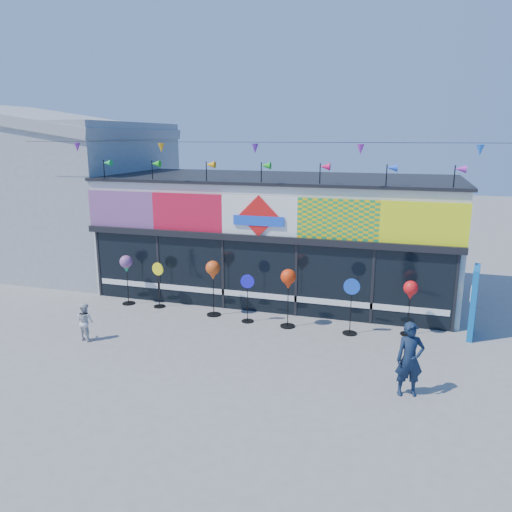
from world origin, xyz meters
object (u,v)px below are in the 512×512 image
at_px(blue_sign, 473,302).
at_px(child, 85,322).
at_px(spinner_0, 126,265).
at_px(spinner_3, 247,297).
at_px(spinner_1, 158,284).
at_px(spinner_2, 213,272).
at_px(spinner_6, 410,292).
at_px(spinner_4, 288,281).
at_px(adult_man, 410,359).
at_px(spinner_5, 351,305).

xyz_separation_m(blue_sign, child, (-10.17, -3.33, -0.48)).
bearing_deg(spinner_0, spinner_3, -5.47).
bearing_deg(spinner_1, spinner_2, -5.88).
distance_m(blue_sign, spinner_2, 7.55).
bearing_deg(spinner_3, spinner_6, 4.18).
height_order(blue_sign, spinner_4, blue_sign).
height_order(spinner_2, child, spinner_2).
bearing_deg(spinner_2, spinner_6, 1.07).
bearing_deg(adult_man, spinner_3, 129.67).
bearing_deg(spinner_5, spinner_6, 14.62).
bearing_deg(blue_sign, spinner_6, -158.08).
height_order(spinner_5, adult_man, adult_man).
bearing_deg(blue_sign, spinner_5, -157.35).
bearing_deg(spinner_3, child, -145.98).
height_order(spinner_1, spinner_2, spinner_2).
height_order(blue_sign, child, blue_sign).
xyz_separation_m(blue_sign, spinner_5, (-3.26, -0.80, -0.15)).
bearing_deg(spinner_5, spinner_1, 175.37).
bearing_deg(spinner_5, blue_sign, 13.84).
xyz_separation_m(spinner_2, child, (-2.66, -2.83, -0.88)).
relative_size(blue_sign, spinner_3, 1.36).
distance_m(spinner_4, child, 5.77).
distance_m(blue_sign, adult_man, 4.25).
height_order(blue_sign, spinner_2, blue_sign).
relative_size(spinner_5, adult_man, 0.99).
height_order(spinner_0, child, spinner_0).
distance_m(spinner_2, adult_man, 6.79).
distance_m(blue_sign, spinner_5, 3.36).
xyz_separation_m(spinner_4, child, (-5.10, -2.55, -0.88)).
distance_m(spinner_2, spinner_5, 4.31).
distance_m(spinner_3, spinner_6, 4.68).
relative_size(blue_sign, spinner_4, 1.14).
distance_m(spinner_1, spinner_4, 4.51).
distance_m(spinner_1, spinner_2, 2.10).
xyz_separation_m(spinner_3, spinner_4, (1.25, -0.05, 0.62)).
bearing_deg(spinner_5, spinner_4, 179.30).
xyz_separation_m(spinner_5, child, (-6.92, -2.52, -0.34)).
xyz_separation_m(spinner_0, adult_man, (8.98, -3.58, -0.51)).
relative_size(blue_sign, adult_man, 1.21).
bearing_deg(adult_man, spinner_0, 142.12).
distance_m(spinner_2, child, 3.98).
xyz_separation_m(spinner_1, adult_man, (7.85, -3.60, 0.03)).
relative_size(spinner_3, spinner_4, 0.84).
distance_m(spinner_0, spinner_3, 4.37).
relative_size(spinner_0, adult_man, 1.01).
bearing_deg(spinner_1, spinner_6, -0.71).
distance_m(blue_sign, child, 10.72).
bearing_deg(spinner_6, spinner_4, -173.48).
xyz_separation_m(spinner_1, spinner_2, (2.00, -0.21, 0.61)).
distance_m(spinner_3, spinner_5, 3.07).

